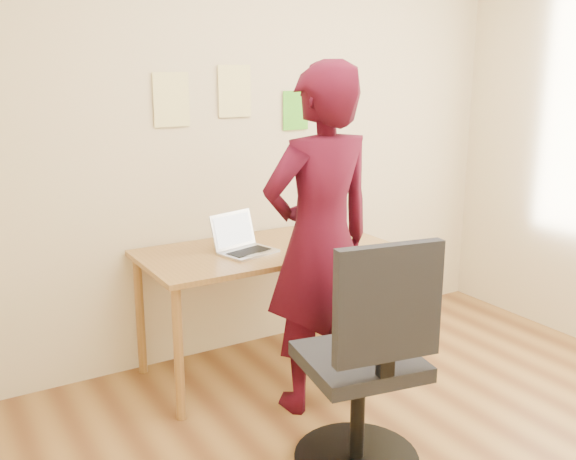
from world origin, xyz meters
TOP-DOWN VIEW (x-y plane):
  - room at (0.00, 0.00)m, footprint 3.58×3.58m
  - desk at (-0.22, 1.38)m, footprint 1.40×0.70m
  - laptop at (-0.36, 1.37)m, footprint 0.35×0.33m
  - paper_sheet at (0.20, 1.29)m, footprint 0.30×0.37m
  - phone at (-0.02, 1.17)m, footprint 0.12×0.15m
  - wall_note_left at (-0.60, 1.74)m, footprint 0.21×0.00m
  - wall_note_mid at (-0.21, 1.74)m, footprint 0.21×0.00m
  - wall_note_right at (0.21, 1.74)m, footprint 0.18×0.00m
  - office_chair at (-0.34, 0.25)m, footprint 0.57×0.57m
  - person at (-0.17, 0.87)m, footprint 0.66×0.44m

SIDE VIEW (x-z plane):
  - office_chair at x=-0.34m, z-range -0.08..1.01m
  - desk at x=-0.22m, z-range 0.28..1.02m
  - paper_sheet at x=0.20m, z-range 0.74..0.74m
  - phone at x=-0.02m, z-range 0.74..0.75m
  - laptop at x=-0.36m, z-range 0.68..0.89m
  - person at x=-0.17m, z-range 0.00..1.78m
  - room at x=0.00m, z-range -0.04..2.74m
  - wall_note_right at x=0.21m, z-range 1.36..1.60m
  - wall_note_left at x=-0.60m, z-range 1.42..1.72m
  - wall_note_mid at x=-0.21m, z-range 1.45..1.75m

